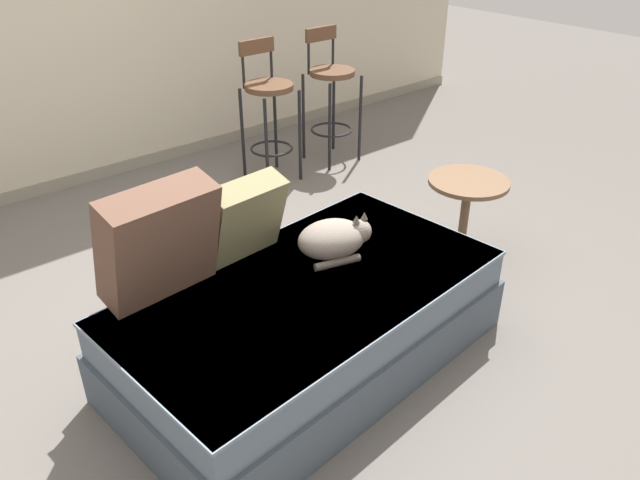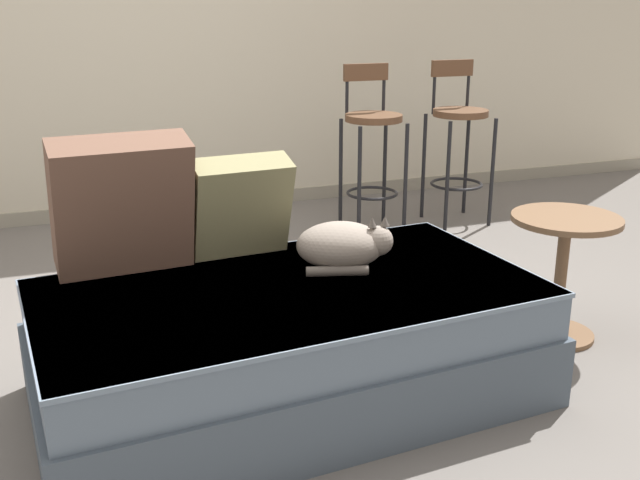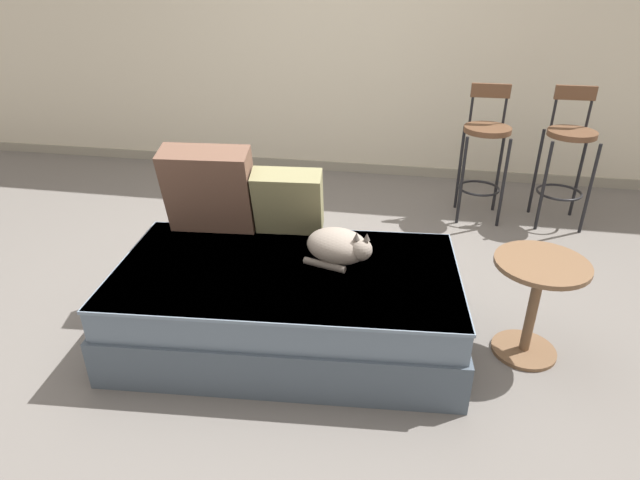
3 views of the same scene
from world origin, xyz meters
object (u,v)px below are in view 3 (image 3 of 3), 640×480
at_px(cat, 339,246).
at_px(bar_stool_by_doorway, 568,150).
at_px(bar_stool_near_window, 485,146).
at_px(side_table, 535,295).
at_px(couch, 288,303).
at_px(throw_pillow_corner, 209,189).
at_px(throw_pillow_middle, 288,202).

distance_m(cat, bar_stool_by_doorway, 2.19).
bearing_deg(bar_stool_near_window, side_table, -85.95).
distance_m(couch, bar_stool_by_doorway, 2.47).
height_order(couch, side_table, side_table).
bearing_deg(side_table, throw_pillow_corner, 172.24).
relative_size(couch, throw_pillow_middle, 4.59).
xyz_separation_m(throw_pillow_corner, bar_stool_by_doorway, (2.18, 1.45, -0.11)).
bearing_deg(throw_pillow_middle, bar_stool_by_doorway, 38.90).
relative_size(throw_pillow_middle, bar_stool_by_doorway, 0.39).
height_order(throw_pillow_corner, bar_stool_near_window, bar_stool_near_window).
bearing_deg(cat, throw_pillow_corner, 163.57).
bearing_deg(side_table, bar_stool_near_window, 94.05).
bearing_deg(side_table, throw_pillow_middle, 168.16).
relative_size(throw_pillow_middle, side_table, 0.74).
xyz_separation_m(cat, side_table, (0.96, -0.01, -0.17)).
bearing_deg(cat, side_table, -0.73).
distance_m(bar_stool_near_window, bar_stool_by_doorway, 0.58).
relative_size(throw_pillow_corner, throw_pillow_middle, 1.28).
xyz_separation_m(cat, bar_stool_by_doorway, (1.43, 1.67, 0.05)).
bearing_deg(bar_stool_near_window, bar_stool_by_doorway, -0.02).
xyz_separation_m(couch, side_table, (1.21, 0.10, 0.13)).
distance_m(throw_pillow_middle, cat, 0.42).
bearing_deg(cat, couch, -155.48).
xyz_separation_m(bar_stool_near_window, bar_stool_by_doorway, (0.58, -0.00, -0.00)).
bearing_deg(couch, side_table, 4.72).
bearing_deg(cat, bar_stool_near_window, 63.13).
bearing_deg(throw_pillow_middle, side_table, -11.84).
height_order(throw_pillow_corner, side_table, throw_pillow_corner).
relative_size(throw_pillow_corner, side_table, 0.94).
bearing_deg(couch, cat, 24.52).
xyz_separation_m(cat, bar_stool_near_window, (0.84, 1.67, 0.06)).
bearing_deg(cat, throw_pillow_middle, 141.25).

